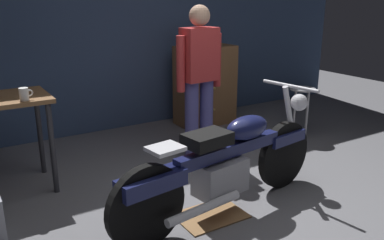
% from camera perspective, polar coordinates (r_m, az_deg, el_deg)
% --- Properties ---
extents(ground_plane, '(12.00, 12.00, 0.00)m').
position_cam_1_polar(ground_plane, '(3.54, 6.43, -12.92)').
color(ground_plane, slate).
extents(back_wall, '(8.00, 0.12, 3.10)m').
position_cam_1_polar(back_wall, '(5.54, -11.64, 14.48)').
color(back_wall, '#384C70').
rests_on(back_wall, ground_plane).
extents(motorcycle, '(2.18, 0.69, 1.00)m').
position_cam_1_polar(motorcycle, '(3.38, 4.87, -5.89)').
color(motorcycle, black).
rests_on(motorcycle, ground_plane).
extents(person_standing, '(0.57, 0.24, 1.67)m').
position_cam_1_polar(person_standing, '(4.42, 1.02, 6.10)').
color(person_standing, '#4F4D92').
rests_on(person_standing, ground_plane).
extents(shop_stool, '(0.32, 0.32, 0.64)m').
position_cam_1_polar(shop_stool, '(5.38, 15.05, 2.84)').
color(shop_stool, '#B2B2B7').
rests_on(shop_stool, ground_plane).
extents(wooden_dresser, '(0.80, 0.47, 1.10)m').
position_cam_1_polar(wooden_dresser, '(5.76, 1.84, 4.85)').
color(wooden_dresser, brown).
rests_on(wooden_dresser, ground_plane).
extents(drip_tray, '(0.56, 0.40, 0.01)m').
position_cam_1_polar(drip_tray, '(3.50, 2.59, -13.13)').
color(drip_tray, olive).
rests_on(drip_tray, ground_plane).
extents(mug_white_ceramic, '(0.11, 0.08, 0.11)m').
position_cam_1_polar(mug_white_ceramic, '(3.77, -22.33, 3.36)').
color(mug_white_ceramic, white).
rests_on(mug_white_ceramic, workbench).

